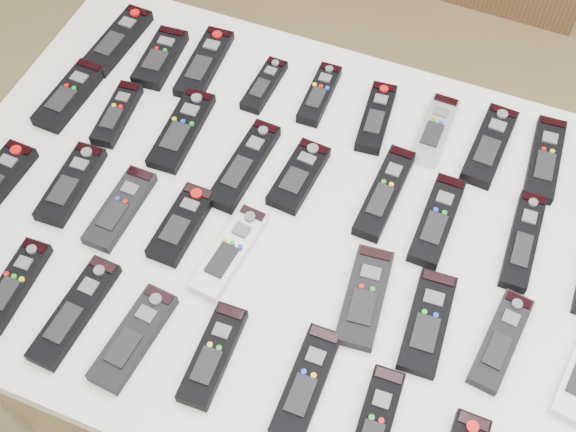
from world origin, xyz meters
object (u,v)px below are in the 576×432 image
at_px(remote_8, 545,159).
at_px(remote_12, 182,130).
at_px(remote_6, 435,130).
at_px(remote_22, 182,224).
at_px(remote_21, 120,208).
at_px(remote_5, 376,118).
at_px(remote_7, 490,145).
at_px(remote_16, 437,220).
at_px(remote_11, 117,114).
at_px(remote_1, 160,58).
at_px(remote_2, 204,63).
at_px(remote_24, 365,297).
at_px(remote_15, 385,192).
at_px(remote_32, 213,355).
at_px(remote_14, 299,176).
at_px(remote_25, 427,322).
at_px(remote_29, 14,285).
at_px(remote_30, 75,311).
at_px(remote_17, 523,240).
at_px(table, 288,240).
at_px(remote_13, 245,165).
at_px(remote_33, 306,382).
at_px(remote_3, 264,85).
at_px(remote_23, 230,251).
at_px(remote_10, 70,95).
at_px(remote_0, 118,40).
at_px(remote_26, 501,341).
at_px(remote_20, 71,184).
at_px(remote_31, 134,338).
at_px(remote_4, 319,94).

height_order(remote_8, remote_12, same).
bearing_deg(remote_6, remote_22, -132.37).
bearing_deg(remote_22, remote_21, -174.12).
height_order(remote_5, remote_7, same).
bearing_deg(remote_16, remote_11, -179.64).
xyz_separation_m(remote_1, remote_7, (0.67, 0.03, 0.00)).
distance_m(remote_2, remote_24, 0.60).
height_order(remote_11, remote_21, remote_11).
bearing_deg(remote_15, remote_7, 52.24).
distance_m(remote_2, remote_15, 0.47).
bearing_deg(remote_32, remote_11, 133.32).
xyz_separation_m(remote_14, remote_25, (0.29, -0.19, -0.00)).
distance_m(remote_29, remote_30, 0.12).
bearing_deg(remote_17, remote_24, -137.96).
bearing_deg(remote_5, remote_30, -125.08).
relative_size(table, remote_13, 6.22).
xyz_separation_m(remote_24, remote_33, (-0.04, -0.17, -0.00)).
distance_m(remote_3, remote_14, 0.23).
relative_size(remote_23, remote_32, 1.09).
bearing_deg(remote_10, remote_8, 14.40).
bearing_deg(remote_21, remote_13, 46.71).
distance_m(remote_0, remote_26, 0.95).
relative_size(table, remote_17, 6.44).
height_order(remote_5, remote_20, remote_5).
bearing_deg(remote_31, remote_21, 129.02).
distance_m(remote_4, remote_14, 0.20).
distance_m(remote_4, remote_25, 0.51).
xyz_separation_m(remote_8, remote_33, (-0.25, -0.56, 0.00)).
xyz_separation_m(table, remote_8, (0.39, 0.30, 0.07)).
bearing_deg(remote_13, remote_1, 148.58).
height_order(table, remote_13, remote_13).
distance_m(remote_1, remote_2, 0.09).
xyz_separation_m(remote_21, remote_25, (0.56, -0.01, 0.00)).
xyz_separation_m(remote_7, remote_14, (-0.30, -0.20, -0.00)).
height_order(remote_3, remote_14, remote_14).
bearing_deg(remote_7, remote_13, -148.55).
xyz_separation_m(remote_11, remote_24, (0.56, -0.19, 0.00)).
distance_m(remote_8, remote_24, 0.45).
bearing_deg(remote_5, remote_13, -138.94).
bearing_deg(remote_6, remote_26, -59.50).
bearing_deg(remote_13, remote_10, 179.03).
height_order(remote_3, remote_6, remote_6).
bearing_deg(table, remote_23, -124.42).
height_order(remote_5, remote_15, same).
xyz_separation_m(remote_20, remote_21, (0.11, -0.01, -0.00)).
bearing_deg(remote_12, table, -25.71).
xyz_separation_m(remote_22, remote_23, (0.10, -0.02, -0.00)).
xyz_separation_m(remote_14, remote_23, (-0.05, -0.19, -0.00)).
relative_size(remote_24, remote_32, 1.06).
distance_m(remote_7, remote_23, 0.52).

